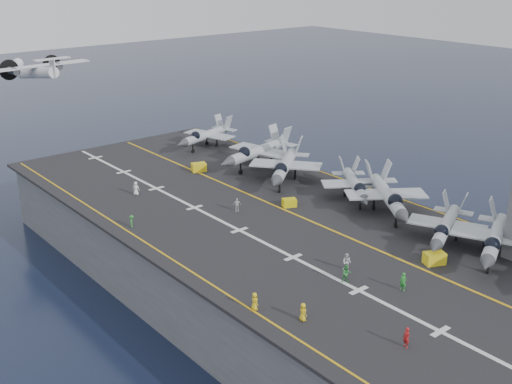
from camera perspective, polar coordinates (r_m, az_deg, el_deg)
ground at (r=88.83m, az=1.66°, el=-8.59°), size 500.00×500.00×0.00m
hull at (r=86.53m, az=1.69°, el=-5.69°), size 36.00×90.00×10.00m
flight_deck at (r=84.38m, az=1.73°, el=-2.51°), size 38.00×92.00×0.40m
foul_line at (r=86.16m, az=3.23°, el=-1.88°), size 0.35×90.00×0.02m
landing_centerline at (r=80.78m, az=-1.49°, el=-3.41°), size 0.50×90.00×0.02m
deck_edge_port at (r=75.16m, az=-8.14°, el=-5.52°), size 0.25×90.00×0.02m
deck_edge_stbd at (r=96.69m, az=10.02°, el=0.34°), size 0.25×90.00×0.02m
fighter_jet_1 at (r=77.45m, az=20.51°, el=-3.77°), size 17.74×15.25×5.19m
fighter_jet_2 at (r=79.55m, az=16.54°, el=-2.82°), size 16.38×14.13×4.79m
fighter_jet_3 at (r=86.53m, az=11.63°, el=-0.21°), size 18.10×19.34×5.59m
fighter_jet_4 at (r=91.09m, az=8.81°, el=0.73°), size 15.43×16.41×4.74m
fighter_jet_5 at (r=96.98m, az=2.58°, el=2.45°), size 19.44×18.56×5.63m
fighter_jet_6 at (r=104.07m, az=0.21°, el=3.74°), size 18.42×14.25×5.71m
fighter_jet_8 at (r=115.47m, az=-4.42°, el=5.14°), size 16.22×13.04×4.91m
tow_cart_a at (r=74.74m, az=15.57°, el=-5.69°), size 2.68×2.28×1.37m
tow_cart_b at (r=88.24m, az=2.98°, el=-0.95°), size 2.21×1.88×1.12m
tow_cart_c at (r=102.99m, az=-5.11°, el=2.21°), size 2.60×2.10×1.35m
crew_0 at (r=61.58m, az=4.20°, el=-10.59°), size 0.82×1.16×1.84m
crew_1 at (r=59.16m, az=13.23°, el=-12.49°), size 0.95×1.27×1.94m
crew_2 at (r=68.68m, az=8.05°, el=-7.19°), size 1.46×1.32×2.03m
crew_3 at (r=82.94m, az=-10.98°, el=-2.56°), size 1.06×1.16×1.61m
crew_4 at (r=86.39m, az=-1.71°, el=-1.14°), size 1.36×1.22×1.88m
crew_5 at (r=93.83m, az=-10.63°, el=0.32°), size 1.41×1.43×2.01m
crew_6 at (r=68.16m, az=12.95°, el=-7.78°), size 1.05×1.34×1.98m
crew_7 at (r=71.12m, az=8.08°, el=-6.19°), size 1.19×1.42×2.01m
transport_plane at (r=127.84m, az=-18.88°, el=10.00°), size 22.01×16.01×4.92m
crew_8 at (r=63.14m, az=-0.12°, el=-9.69°), size 0.82×1.16×1.84m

